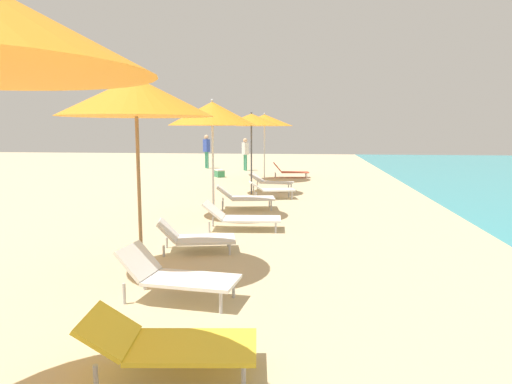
{
  "coord_description": "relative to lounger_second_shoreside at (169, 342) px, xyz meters",
  "views": [
    {
      "loc": [
        1.8,
        1.78,
        2.04
      ],
      "look_at": [
        1.03,
        8.19,
        1.16
      ],
      "focal_mm": 32.27,
      "sensor_mm": 36.0,
      "label": 1
    }
  ],
  "objects": [
    {
      "name": "umbrella_fourth",
      "position": [
        -1.09,
        6.86,
        2.12
      ],
      "size": [
        2.02,
        2.02,
        2.72
      ],
      "color": "silver",
      "rests_on": "ground"
    },
    {
      "name": "person_walking_near",
      "position": [
        -4.3,
        20.12,
        0.8
      ],
      "size": [
        0.41,
        0.41,
        1.76
      ],
      "rotation": [
        0.0,
        0.0,
        3.92
      ],
      "color": "#3F9972",
      "rests_on": "ground"
    },
    {
      "name": "lounger_fifth_inland",
      "position": [
        0.0,
        9.89,
        0.02
      ],
      "size": [
        1.42,
        0.86,
        0.53
      ],
      "rotation": [
        0.0,
        0.0,
        0.25
      ],
      "color": "white",
      "rests_on": "ground"
    },
    {
      "name": "lounger_third_inland",
      "position": [
        -0.42,
        1.62,
        0.05
      ],
      "size": [
        1.45,
        0.76,
        0.64
      ],
      "rotation": [
        0.0,
        0.0,
        -0.12
      ],
      "color": "white",
      "rests_on": "ground"
    },
    {
      "name": "lounger_farthest_shoreside",
      "position": [
        0.25,
        16.02,
        0.01
      ],
      "size": [
        1.57,
        0.77,
        0.64
      ],
      "rotation": [
        0.0,
        0.0,
        0.12
      ],
      "color": "#D8593F",
      "rests_on": "ground"
    },
    {
      "name": "lounger_fifth_shoreside",
      "position": [
        -0.17,
        11.72,
        0.04
      ],
      "size": [
        1.51,
        0.79,
        0.57
      ],
      "rotation": [
        0.0,
        0.0,
        -0.13
      ],
      "color": "white",
      "rests_on": "ground"
    },
    {
      "name": "umbrella_fifth",
      "position": [
        -0.71,
        10.79,
        2.06
      ],
      "size": [
        1.82,
        1.82,
        2.59
      ],
      "color": "#4C4C51",
      "rests_on": "ground"
    },
    {
      "name": "lounger_fourth_inland",
      "position": [
        -0.25,
        5.58,
        0.01
      ],
      "size": [
        1.62,
        0.76,
        0.58
      ],
      "rotation": [
        0.0,
        0.0,
        0.08
      ],
      "color": "white",
      "rests_on": "ground"
    },
    {
      "name": "umbrella_farthest",
      "position": [
        -0.71,
        14.78,
        2.12
      ],
      "size": [
        2.26,
        2.26,
        2.69
      ],
      "color": "silver",
      "rests_on": "ground"
    },
    {
      "name": "lounger_fourth_shoreside",
      "position": [
        -0.53,
        8.07,
        0.05
      ],
      "size": [
        1.58,
        0.94,
        0.61
      ],
      "rotation": [
        0.0,
        0.0,
        0.17
      ],
      "color": "white",
      "rests_on": "ground"
    },
    {
      "name": "lounger_second_shoreside",
      "position": [
        0.0,
        0.0,
        0.0
      ],
      "size": [
        1.5,
        0.8,
        0.52
      ],
      "rotation": [
        0.0,
        0.0,
        0.12
      ],
      "color": "yellow",
      "rests_on": "ground"
    },
    {
      "name": "umbrella_third",
      "position": [
        -1.21,
        2.55,
        2.2
      ],
      "size": [
        2.1,
        2.1,
        2.8
      ],
      "color": "olive",
      "rests_on": "ground"
    },
    {
      "name": "lounger_third_shoreside",
      "position": [
        -0.76,
        3.83,
        -0.02
      ],
      "size": [
        1.38,
        0.93,
        0.55
      ],
      "rotation": [
        0.0,
        0.0,
        0.22
      ],
      "color": "white",
      "rests_on": "ground"
    },
    {
      "name": "cooler_box",
      "position": [
        -2.76,
        15.85,
        -0.11
      ],
      "size": [
        0.53,
        0.6,
        0.33
      ],
      "color": "#338C59",
      "rests_on": "ground"
    },
    {
      "name": "person_walking_mid",
      "position": [
        -2.1,
        19.1,
        0.7
      ],
      "size": [
        0.38,
        0.42,
        1.61
      ],
      "rotation": [
        0.0,
        0.0,
        3.72
      ],
      "color": "#3F9972",
      "rests_on": "ground"
    }
  ]
}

